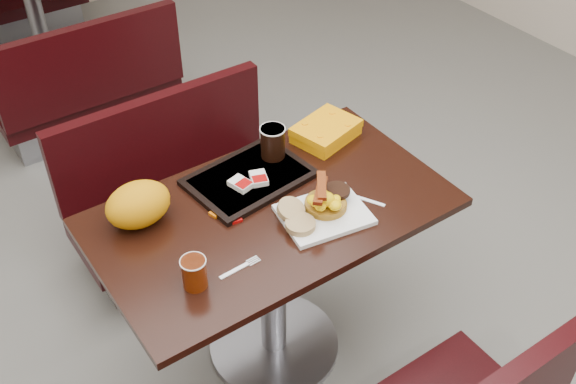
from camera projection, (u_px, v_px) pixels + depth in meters
floor at (274, 346)px, 2.80m from camera, size 6.00×7.00×0.01m
table_near at (273, 284)px, 2.56m from camera, size 1.20×0.70×0.75m
bench_near_n at (185, 188)px, 3.01m from camera, size 1.00×0.46×0.72m
table_far at (38, 22)px, 4.19m from camera, size 1.20×0.70×0.75m
bench_far_s at (81, 73)px, 3.76m from camera, size 1.00×0.46×0.72m
platter at (324, 215)px, 2.28m from camera, size 0.32×0.26×0.02m
pancake_stack at (326, 203)px, 2.29m from camera, size 0.17×0.17×0.03m
sausage_patty at (337, 191)px, 2.31m from camera, size 0.10×0.10×0.01m
scrambled_eggs at (326, 200)px, 2.24m from camera, size 0.11×0.10×0.05m
bacon_strips at (320, 190)px, 2.23m from camera, size 0.17×0.17×0.01m
muffin_bottom at (300, 224)px, 2.22m from camera, size 0.13×0.13×0.02m
muffin_top at (291, 210)px, 2.26m from camera, size 0.12×0.12×0.05m
coffee_cup_near at (194, 273)px, 2.02m from camera, size 0.09×0.09×0.10m
fork at (234, 271)px, 2.10m from camera, size 0.14×0.03×0.00m
knife at (364, 199)px, 2.35m from camera, size 0.09×0.14×0.00m
condiment_syrup at (217, 212)px, 2.29m from camera, size 0.05×0.04×0.01m
condiment_ketchup at (235, 220)px, 2.27m from camera, size 0.05×0.04×0.01m
tray at (249, 178)px, 2.43m from camera, size 0.45×0.34×0.02m
hashbrown_sleeve_left at (241, 184)px, 2.37m from camera, size 0.07×0.09×0.02m
hashbrown_sleeve_right at (259, 178)px, 2.40m from camera, size 0.08×0.09×0.02m
coffee_cup_far at (273, 142)px, 2.47m from camera, size 0.10×0.10×0.12m
clamshell at (326, 131)px, 2.61m from camera, size 0.27×0.23×0.06m
paper_bag at (138, 205)px, 2.22m from camera, size 0.23×0.18×0.15m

